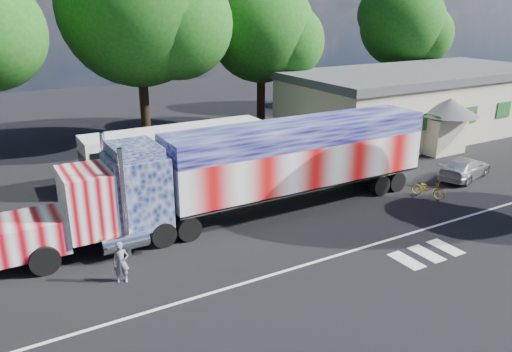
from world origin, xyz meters
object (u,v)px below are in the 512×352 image
tree_ne_a (263,30)px  tree_n_mid (140,7)px  parked_car (465,168)px  bicycle (428,189)px  semi_truck (254,167)px  woman (121,262)px  tree_far_ne (404,25)px  coach_bus (178,153)px

tree_ne_a → tree_n_mid: 10.42m
parked_car → tree_ne_a: tree_ne_a is taller
parked_car → bicycle: 4.65m
semi_truck → tree_n_mid: size_ratio=1.44×
semi_truck → woman: size_ratio=13.59×
tree_n_mid → tree_ne_a: bearing=3.2°
tree_far_ne → tree_ne_a: size_ratio=0.99×
bicycle → tree_ne_a: (0.34, 18.60, 7.74)m
semi_truck → parked_car: 14.19m
parked_car → woman: 21.74m
semi_truck → tree_ne_a: bearing=58.0°
tree_n_mid → bicycle: bearing=-61.2°
tree_far_ne → parked_car: bearing=-124.3°
woman → tree_ne_a: (17.53, 19.02, 7.41)m
woman → tree_far_ne: 40.12m
tree_n_mid → woman: bearing=-111.5°
coach_bus → parked_car: bearing=-28.9°
parked_car → tree_far_ne: bearing=-49.9°
parked_car → woman: size_ratio=2.71×
parked_car → tree_n_mid: size_ratio=0.29×
semi_truck → tree_ne_a: (9.82, 15.73, 5.77)m
tree_far_ne → tree_n_mid: size_ratio=0.80×
bicycle → tree_ne_a: size_ratio=0.15×
parked_car → tree_ne_a: (-4.15, 17.41, 7.59)m
bicycle → tree_far_ne: size_ratio=0.15×
parked_car → bicycle: (-4.49, -1.20, -0.15)m
semi_truck → tree_far_ne: 31.65m
semi_truck → tree_n_mid: bearing=91.6°
coach_bus → bicycle: (10.88, -9.69, -1.17)m
coach_bus → bicycle: coach_bus is taller
coach_bus → parked_car: coach_bus is taller
tree_ne_a → parked_car: bearing=-76.6°
bicycle → tree_far_ne: 26.87m
bicycle → tree_far_ne: (16.89, 19.40, 7.76)m
semi_truck → bicycle: bearing=-16.9°
semi_truck → bicycle: size_ratio=11.74×
coach_bus → tree_far_ne: tree_far_ne is taller
semi_truck → tree_far_ne: bearing=32.1°
semi_truck → woman: 8.54m
bicycle → tree_ne_a: tree_ne_a is taller
woman → bicycle: (17.19, 0.42, -0.32)m
tree_ne_a → tree_far_ne: bearing=2.7°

